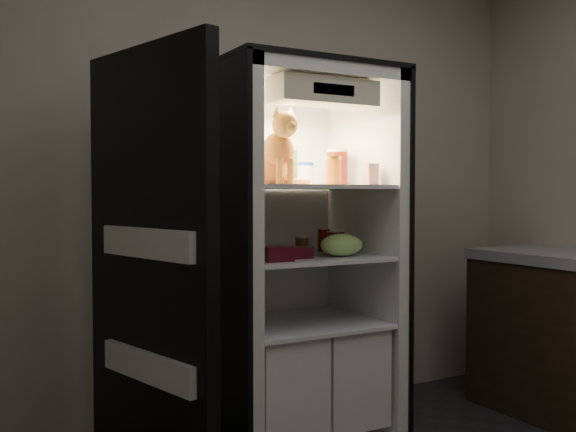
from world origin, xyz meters
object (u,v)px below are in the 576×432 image
berry_box_left (275,254)px  grape_bag (341,245)px  parmesan_shaker (291,168)px  soda_can_a (324,240)px  mayo_tub (306,174)px  pepper_jar (337,167)px  soda_can_c (333,243)px  cream_carton (370,174)px  refrigerator (295,283)px  berry_box_right (298,252)px  soda_can_b (339,242)px  salsa_jar (333,171)px  tabby_cat (274,156)px  condiment_jar (302,245)px

berry_box_left → grape_bag: bearing=5.4°
parmesan_shaker → soda_can_a: 0.49m
mayo_tub → pepper_jar: 0.18m
soda_can_c → berry_box_left: (-0.41, -0.15, -0.02)m
cream_carton → refrigerator: bearing=142.0°
berry_box_right → soda_can_b: bearing=24.8°
salsa_jar → cream_carton: size_ratio=1.36×
soda_can_a → refrigerator: bearing=-159.9°
pepper_jar → soda_can_a: 0.39m
cream_carton → salsa_jar: bearing=142.3°
soda_can_b → refrigerator: bearing=176.5°
refrigerator → tabby_cat: 0.67m
mayo_tub → condiment_jar: size_ratio=1.28×
condiment_jar → cream_carton: bearing=-39.9°
parmesan_shaker → grape_bag: size_ratio=0.77×
pepper_jar → berry_box_left: 0.70m
tabby_cat → soda_can_c: bearing=-0.3°
grape_bag → cream_carton: bearing=-12.6°
refrigerator → soda_can_b: bearing=-3.5°
tabby_cat → salsa_jar: bearing=-6.1°
salsa_jar → tabby_cat: bearing=176.4°
grape_bag → soda_can_b: bearing=59.5°
soda_can_b → soda_can_c: bearing=-140.0°
pepper_jar → berry_box_right: 0.58m
tabby_cat → berry_box_left: 0.48m
berry_box_left → berry_box_right: berry_box_left is taller
refrigerator → tabby_cat: bearing=-149.3°
parmesan_shaker → condiment_jar: 0.40m
salsa_jar → condiment_jar: (-0.12, 0.11, -0.38)m
parmesan_shaker → pepper_jar: 0.33m
condiment_jar → salsa_jar: bearing=-42.4°
condiment_jar → mayo_tub: bearing=49.2°
soda_can_c → grape_bag: (-0.02, -0.11, -0.00)m
soda_can_a → soda_can_b: bearing=-72.5°
berry_box_left → berry_box_right: (0.16, 0.06, -0.01)m
cream_carton → soda_can_a: size_ratio=0.87×
salsa_jar → berry_box_right: (-0.23, -0.05, -0.39)m
soda_can_c → condiment_jar: 0.16m
mayo_tub → soda_can_c: 0.39m
salsa_jar → soda_can_b: 0.40m
soda_can_b → mayo_tub: bearing=152.4°
soda_can_a → condiment_jar: size_ratio=1.30×
cream_carton → grape_bag: 0.38m
mayo_tub → berry_box_left: (-0.34, -0.30, -0.38)m
parmesan_shaker → condiment_jar: (0.08, 0.04, -0.39)m
soda_can_b → berry_box_right: bearing=-155.2°
refrigerator → tabby_cat: refrigerator is taller
grape_bag → pepper_jar: bearing=61.6°
tabby_cat → soda_can_b: tabby_cat is taller
parmesan_shaker → grape_bag: 0.45m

